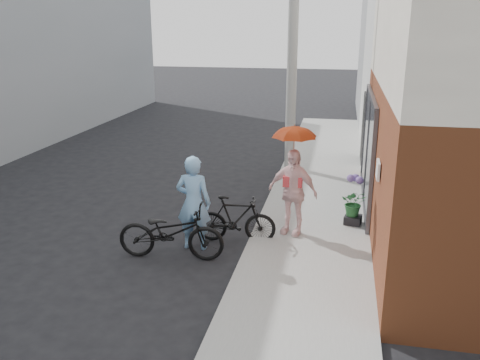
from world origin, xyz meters
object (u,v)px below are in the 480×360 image
(bike_right, at_px, (236,219))
(kimono_woman, at_px, (292,192))
(bike_left, at_px, (171,232))
(planter, at_px, (353,220))
(utility_pole, at_px, (293,48))
(officer, at_px, (194,203))

(bike_right, relative_size, kimono_woman, 0.91)
(bike_left, bearing_deg, kimono_woman, -61.26)
(planter, bearing_deg, utility_pole, 113.80)
(bike_left, height_order, planter, bike_left)
(utility_pole, bearing_deg, kimono_woman, -83.32)
(officer, height_order, bike_left, officer)
(utility_pole, xyz_separation_m, officer, (-1.22, -5.56, -2.58))
(utility_pole, relative_size, bike_left, 3.58)
(kimono_woman, bearing_deg, utility_pole, 113.60)
(bike_left, bearing_deg, planter, -62.02)
(officer, bearing_deg, utility_pole, -102.83)
(utility_pole, distance_m, planter, 5.49)
(bike_left, distance_m, kimono_woman, 2.50)
(utility_pole, height_order, planter, utility_pole)
(bike_left, relative_size, kimono_woman, 1.13)
(utility_pole, distance_m, bike_left, 6.94)
(bike_right, distance_m, kimono_woman, 1.24)
(utility_pole, relative_size, officer, 3.82)
(officer, bearing_deg, bike_right, -150.30)
(bike_right, xyz_separation_m, planter, (2.27, 1.12, -0.27))
(bike_left, relative_size, bike_right, 1.24)
(bike_left, bearing_deg, bike_right, -51.01)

